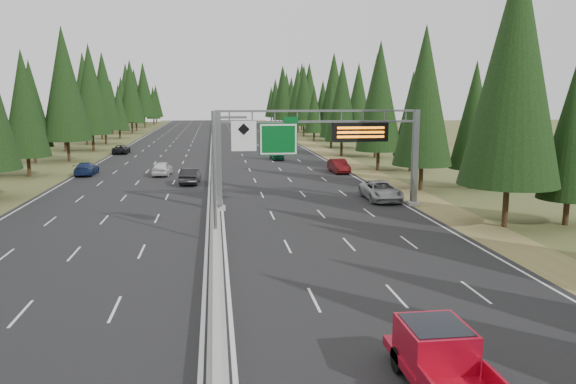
# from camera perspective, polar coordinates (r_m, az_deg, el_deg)

# --- Properties ---
(road) EXTENTS (32.00, 260.00, 0.08)m
(road) POSITION_cam_1_polar(r_m,az_deg,el_deg) (89.09, -7.49, 3.86)
(road) COLOR black
(road) RESTS_ON ground
(shoulder_right) EXTENTS (3.60, 260.00, 0.06)m
(shoulder_right) POSITION_cam_1_polar(r_m,az_deg,el_deg) (90.84, 3.83, 4.03)
(shoulder_right) COLOR olive
(shoulder_right) RESTS_ON ground
(shoulder_left) EXTENTS (3.60, 260.00, 0.06)m
(shoulder_left) POSITION_cam_1_polar(r_m,az_deg,el_deg) (90.87, -18.81, 3.53)
(shoulder_left) COLOR #465226
(shoulder_left) RESTS_ON ground
(median_barrier) EXTENTS (0.70, 260.00, 0.85)m
(median_barrier) POSITION_cam_1_polar(r_m,az_deg,el_deg) (89.06, -7.50, 4.10)
(median_barrier) COLOR #979691
(median_barrier) RESTS_ON road
(sign_gantry) EXTENTS (16.75, 0.98, 7.80)m
(sign_gantry) POSITION_cam_1_polar(r_m,az_deg,el_deg) (44.57, 4.03, 4.97)
(sign_gantry) COLOR slate
(sign_gantry) RESTS_ON road
(hov_sign_pole) EXTENTS (2.80, 0.50, 8.00)m
(hov_sign_pole) POSITION_cam_1_polar(r_m,az_deg,el_deg) (33.88, -6.54, 2.54)
(hov_sign_pole) COLOR slate
(hov_sign_pole) RESTS_ON road
(tree_row_right) EXTENTS (11.80, 241.15, 18.60)m
(tree_row_right) POSITION_cam_1_polar(r_m,az_deg,el_deg) (86.75, 7.26, 9.80)
(tree_row_right) COLOR black
(tree_row_right) RESTS_ON ground
(tree_row_left) EXTENTS (11.82, 241.10, 18.97)m
(tree_row_left) POSITION_cam_1_polar(r_m,az_deg,el_deg) (82.21, -23.55, 9.36)
(tree_row_left) COLOR black
(tree_row_left) RESTS_ON ground
(silver_minivan) EXTENTS (2.80, 5.91, 1.63)m
(silver_minivan) POSITION_cam_1_polar(r_m,az_deg,el_deg) (49.00, 9.43, 0.13)
(silver_minivan) COLOR #A09FA3
(silver_minivan) RESTS_ON road
(red_pickup) EXTENTS (2.08, 5.83, 1.90)m
(red_pickup) POSITION_cam_1_polar(r_m,az_deg,el_deg) (18.24, 15.23, -15.84)
(red_pickup) COLOR black
(red_pickup) RESTS_ON road
(car_ahead_green) EXTENTS (1.78, 4.41, 1.50)m
(car_ahead_green) POSITION_cam_1_polar(r_m,az_deg,el_deg) (80.09, -1.15, 3.87)
(car_ahead_green) COLOR #145B38
(car_ahead_green) RESTS_ON road
(car_ahead_dkred) EXTENTS (1.92, 4.88, 1.58)m
(car_ahead_dkred) POSITION_cam_1_polar(r_m,az_deg,el_deg) (66.26, 5.18, 2.66)
(car_ahead_dkred) COLOR #540C0E
(car_ahead_dkred) RESTS_ON road
(car_ahead_dkgrey) EXTENTS (2.08, 4.68, 1.33)m
(car_ahead_dkgrey) POSITION_cam_1_polar(r_m,az_deg,el_deg) (96.05, -4.06, 4.76)
(car_ahead_dkgrey) COLOR black
(car_ahead_dkgrey) RESTS_ON road
(car_ahead_white) EXTENTS (3.11, 5.90, 1.58)m
(car_ahead_white) POSITION_cam_1_polar(r_m,az_deg,el_deg) (121.31, -4.13, 5.83)
(car_ahead_white) COLOR silver
(car_ahead_white) RESTS_ON road
(car_ahead_far) EXTENTS (2.14, 4.73, 1.57)m
(car_ahead_far) POSITION_cam_1_polar(r_m,az_deg,el_deg) (120.67, -4.05, 5.80)
(car_ahead_far) COLOR black
(car_ahead_far) RESTS_ON road
(car_onc_near) EXTENTS (2.10, 5.07, 1.63)m
(car_onc_near) POSITION_cam_1_polar(r_m,az_deg,el_deg) (58.34, -9.89, 1.63)
(car_onc_near) COLOR black
(car_onc_near) RESTS_ON road
(car_onc_blue) EXTENTS (2.07, 5.06, 1.47)m
(car_onc_blue) POSITION_cam_1_polar(r_m,az_deg,el_deg) (67.98, -19.80, 2.25)
(car_onc_blue) COLOR navy
(car_onc_blue) RESTS_ON road
(car_onc_white) EXTENTS (2.23, 4.81, 1.59)m
(car_onc_white) POSITION_cam_1_polar(r_m,az_deg,el_deg) (65.30, -12.67, 2.36)
(car_onc_white) COLOR silver
(car_onc_white) RESTS_ON road
(car_onc_far) EXTENTS (2.38, 5.06, 1.40)m
(car_onc_far) POSITION_cam_1_polar(r_m,az_deg,el_deg) (92.20, -16.57, 4.20)
(car_onc_far) COLOR black
(car_onc_far) RESTS_ON road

